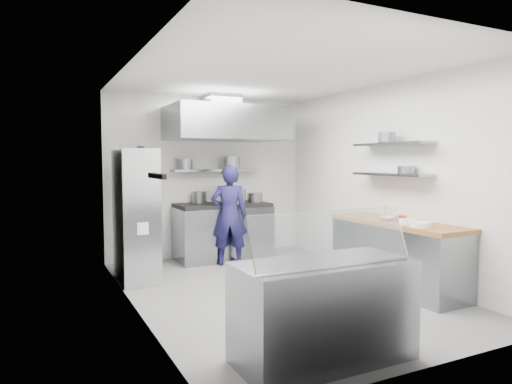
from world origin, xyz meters
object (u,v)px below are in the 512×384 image
wire_rack (136,215)px  display_case (323,311)px  gas_range (223,233)px  chef (229,215)px

wire_rack → display_case: (0.88, -3.31, -0.50)m
wire_rack → display_case: bearing=-75.1°
gas_range → chef: size_ratio=0.99×
gas_range → wire_rack: 1.87m
display_case → chef: bearing=79.5°
chef → display_case: 3.70m
chef → gas_range: bearing=-77.8°
chef → display_case: size_ratio=1.08×
chef → wire_rack: size_ratio=0.87×
gas_range → display_case: size_ratio=1.07×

